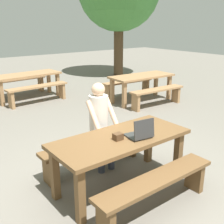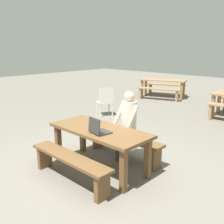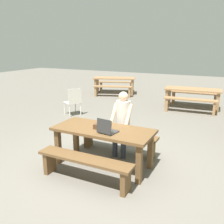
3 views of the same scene
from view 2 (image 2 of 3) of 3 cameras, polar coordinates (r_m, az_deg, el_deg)
The scene contains 11 objects.
ground_plane at distance 4.56m, azimuth -2.71°, elevation -12.32°, with size 30.00×30.00×0.00m, color slate.
picnic_table_front at distance 4.32m, azimuth -2.80°, elevation -5.11°, with size 1.79×0.78×0.72m.
bench_near at distance 4.05m, azimuth -9.39°, elevation -11.00°, with size 1.63×0.30×0.43m.
bench_far at distance 4.85m, azimuth 2.72°, elevation -6.49°, with size 1.63×0.30×0.43m.
laptop at distance 4.04m, azimuth -3.02°, elevation -3.92°, with size 0.32×0.31×0.26m.
small_pouch at distance 4.30m, azimuth -4.23°, elevation -3.08°, with size 0.11×0.09×0.08m.
person_seated at distance 4.62m, azimuth 3.46°, elevation -2.16°, with size 0.38×0.39×1.28m.
plastic_chair at distance 7.77m, azimuth -1.47°, elevation 2.47°, with size 0.60×0.60×0.86m.
picnic_table_rear at distance 10.89m, azimuth 11.26°, elevation 6.50°, with size 1.97×1.30×0.74m.
bench_rear_south at distance 10.29m, azimuth 10.31°, elevation 4.53°, with size 1.65×0.83×0.46m.
bench_rear_north at distance 11.57m, azimuth 11.97°, elevation 5.51°, with size 1.65×0.83×0.46m.
Camera 2 is at (2.97, -2.79, 2.04)m, focal length 41.17 mm.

